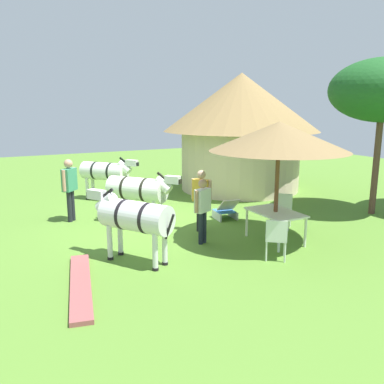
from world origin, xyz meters
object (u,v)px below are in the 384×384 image
(patio_chair_west_end, at_px, (283,208))
(striped_lounge_chair, at_px, (226,211))
(zebra_nearest_camera, at_px, (106,172))
(thatched_hut, at_px, (241,125))
(zebra_toward_hut, at_px, (134,217))
(acacia_tree_far_lawn, at_px, (383,91))
(shade_umbrella, at_px, (279,137))
(patio_chair_east_end, at_px, (276,236))
(patio_dining_table, at_px, (275,215))
(standing_watcher, at_px, (70,184))
(guest_beside_umbrella, at_px, (201,195))
(guest_behind_table, at_px, (203,205))
(zebra_by_umbrella, at_px, (139,190))

(patio_chair_west_end, bearing_deg, striped_lounge_chair, -6.87)
(zebra_nearest_camera, bearing_deg, thatched_hut, 134.05)
(patio_chair_west_end, height_order, striped_lounge_chair, patio_chair_west_end)
(zebra_toward_hut, xyz_separation_m, acacia_tree_far_lawn, (-0.36, 7.66, 2.64))
(shade_umbrella, distance_m, zebra_nearest_camera, 6.74)
(patio_chair_east_end, distance_m, zebra_nearest_camera, 7.28)
(patio_dining_table, relative_size, acacia_tree_far_lawn, 0.31)
(patio_chair_west_end, distance_m, striped_lounge_chair, 1.66)
(thatched_hut, xyz_separation_m, acacia_tree_far_lawn, (4.98, 1.46, 1.12))
(standing_watcher, bearing_deg, zebra_nearest_camera, -175.39)
(shade_umbrella, distance_m, guest_beside_umbrella, 2.45)
(guest_beside_umbrella, distance_m, guest_behind_table, 0.90)
(guest_behind_table, xyz_separation_m, acacia_tree_far_lawn, (0.00, 5.85, 2.69))
(zebra_by_umbrella, distance_m, acacia_tree_far_lawn, 7.47)
(standing_watcher, relative_size, acacia_tree_far_lawn, 0.39)
(shade_umbrella, bearing_deg, patio_chair_west_end, 131.60)
(shade_umbrella, xyz_separation_m, acacia_tree_far_lawn, (-0.68, 4.25, 1.11))
(guest_beside_umbrella, height_order, guest_behind_table, guest_beside_umbrella)
(patio_dining_table, height_order, patio_chair_west_end, patio_chair_west_end)
(thatched_hut, height_order, patio_dining_table, thatched_hut)
(patio_chair_west_end, height_order, guest_behind_table, guest_behind_table)
(thatched_hut, height_order, acacia_tree_far_lawn, acacia_tree_far_lawn)
(patio_chair_west_end, distance_m, zebra_nearest_camera, 6.26)
(guest_beside_umbrella, distance_m, acacia_tree_far_lawn, 6.11)
(guest_behind_table, relative_size, acacia_tree_far_lawn, 0.34)
(patio_chair_west_end, relative_size, guest_beside_umbrella, 0.56)
(patio_dining_table, xyz_separation_m, patio_chair_west_end, (-0.81, 0.92, -0.14))
(standing_watcher, height_order, zebra_nearest_camera, standing_watcher)
(patio_chair_west_end, xyz_separation_m, zebra_by_umbrella, (-2.10, -3.28, 0.43))
(shade_umbrella, height_order, acacia_tree_far_lawn, acacia_tree_far_lawn)
(patio_chair_west_end, bearing_deg, acacia_tree_far_lawn, -133.95)
(standing_watcher, xyz_separation_m, acacia_tree_far_lawn, (3.35, 8.23, 2.56))
(patio_chair_east_end, height_order, standing_watcher, standing_watcher)
(patio_chair_east_end, relative_size, zebra_toward_hut, 0.47)
(thatched_hut, distance_m, patio_chair_east_end, 7.77)
(shade_umbrella, relative_size, zebra_toward_hut, 1.67)
(guest_beside_umbrella, bearing_deg, patio_dining_table, -172.91)
(zebra_by_umbrella, bearing_deg, guest_behind_table, 70.83)
(standing_watcher, xyz_separation_m, striped_lounge_chair, (1.86, 3.96, -0.80))
(zebra_nearest_camera, relative_size, zebra_by_umbrella, 0.95)
(acacia_tree_far_lawn, bearing_deg, guest_beside_umbrella, -98.35)
(patio_chair_west_end, height_order, patio_chair_east_end, same)
(zebra_toward_hut, bearing_deg, zebra_by_umbrella, 35.27)
(zebra_nearest_camera, bearing_deg, patio_dining_table, 70.42)
(thatched_hut, distance_m, zebra_toward_hut, 8.32)
(zebra_toward_hut, distance_m, acacia_tree_far_lawn, 8.11)
(guest_behind_table, height_order, zebra_toward_hut, guest_behind_table)
(thatched_hut, height_order, guest_beside_umbrella, thatched_hut)
(thatched_hut, distance_m, guest_beside_umbrella, 5.98)
(patio_chair_west_end, relative_size, acacia_tree_far_lawn, 0.20)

